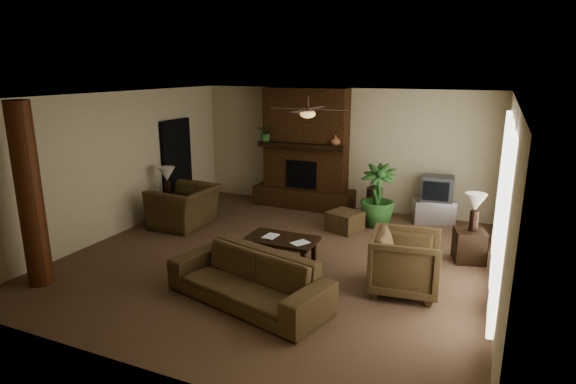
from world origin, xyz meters
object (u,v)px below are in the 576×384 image
at_px(sofa, 248,271).
at_px(lamp_right, 475,205).
at_px(log_column, 30,196).
at_px(side_table_right, 469,246).
at_px(side_table_left, 171,208).
at_px(coffee_table, 281,241).
at_px(lamp_left, 167,176).
at_px(floor_plant, 377,209).
at_px(ottoman, 345,221).
at_px(floor_vase, 374,200).
at_px(armchair_left, 184,200).
at_px(tv_stand, 433,211).
at_px(armchair_right, 406,260).

xyz_separation_m(sofa, lamp_right, (2.80, 2.87, 0.53)).
xyz_separation_m(log_column, lamp_right, (6.04, 3.62, -0.40)).
bearing_deg(lamp_right, side_table_right, -134.91).
relative_size(sofa, side_table_left, 4.41).
relative_size(coffee_table, lamp_left, 1.85).
relative_size(floor_plant, lamp_left, 2.02).
xyz_separation_m(ottoman, lamp_right, (2.45, -0.62, 0.80)).
relative_size(coffee_table, floor_vase, 1.56).
distance_m(floor_vase, lamp_left, 4.51).
height_order(coffee_table, lamp_left, lamp_left).
bearing_deg(armchair_left, sofa, 48.88).
xyz_separation_m(log_column, armchair_left, (0.40, 3.20, -0.84)).
bearing_deg(lamp_left, side_table_left, 87.34).
bearing_deg(lamp_right, floor_plant, 148.12).
xyz_separation_m(side_table_right, lamp_right, (0.03, 0.03, 0.73)).
xyz_separation_m(armchair_left, floor_vase, (3.52, 2.08, -0.13)).
bearing_deg(floor_vase, tv_stand, 12.01).
xyz_separation_m(coffee_table, lamp_left, (-3.16, 1.05, 0.63)).
height_order(log_column, tv_stand, log_column).
bearing_deg(side_table_left, side_table_right, 2.15).
distance_m(log_column, coffee_table, 3.95).
bearing_deg(sofa, lamp_right, 60.51).
relative_size(sofa, side_table_right, 4.41).
distance_m(sofa, tv_stand, 5.18).
xyz_separation_m(floor_plant, side_table_left, (-4.19, -1.46, -0.09)).
bearing_deg(side_table_right, side_table_left, -177.85).
distance_m(ottoman, floor_vase, 1.12).
height_order(side_table_right, lamp_right, lamp_right).
relative_size(armchair_right, lamp_right, 1.55).
distance_m(armchair_left, lamp_right, 5.67).
bearing_deg(tv_stand, ottoman, -159.86).
xyz_separation_m(armchair_left, side_table_left, (-0.49, 0.16, -0.29)).
bearing_deg(armchair_left, log_column, -7.39).
distance_m(log_column, sofa, 3.45).
height_order(armchair_right, floor_plant, armchair_right).
distance_m(sofa, side_table_right, 3.98).
distance_m(log_column, floor_vase, 6.65).
relative_size(log_column, armchair_left, 2.18).
height_order(sofa, floor_vase, sofa).
height_order(ottoman, floor_vase, floor_vase).
distance_m(floor_plant, lamp_left, 4.51).
xyz_separation_m(ottoman, side_table_right, (2.43, -0.65, 0.08)).
relative_size(tv_stand, side_table_left, 1.55).
bearing_deg(armchair_left, floor_vase, 120.32).
height_order(log_column, armchair_left, log_column).
distance_m(tv_stand, lamp_right, 2.25).
height_order(coffee_table, lamp_right, lamp_right).
bearing_deg(armchair_right, tv_stand, -6.38).
height_order(floor_plant, lamp_right, lamp_right).
distance_m(tv_stand, side_table_left, 5.69).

